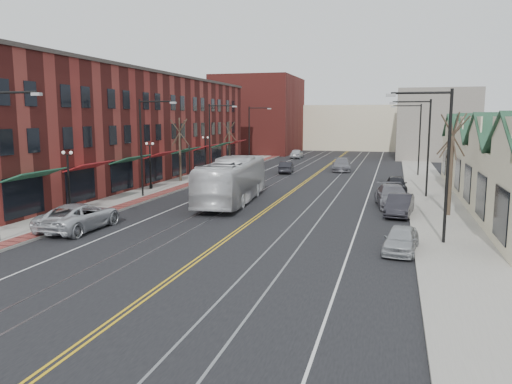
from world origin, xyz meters
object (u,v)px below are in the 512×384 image
Objects in this scene: transit_bus at (232,181)px; parked_car_b at (400,205)px; parked_car_c at (392,196)px; parked_car_d at (396,184)px; parked_car_a at (401,239)px; parked_suv at (79,217)px.

transit_bus is 12.87m from parked_car_b.
parked_car_d is (0.29, 7.72, -0.08)m from parked_car_c.
parked_car_d is (12.48, 9.19, -1.01)m from transit_bus.
parked_car_b is at bearing 96.75° from parked_car_a.
parked_car_b is (18.53, 9.61, -0.08)m from parked_suv.
parked_suv is 20.87m from parked_car_b.
parked_car_a is at bearing -92.32° from parked_car_d.
transit_bus is at bearing 179.53° from parked_car_c.
parked_car_c is at bearing -95.05° from parked_car_d.
transit_bus reaches higher than parked_car_a.
parked_car_c is (-0.50, 13.03, 0.16)m from parked_car_a.
transit_bus is at bearing 178.33° from parked_car_b.
parked_car_c is (18.03, 12.99, 0.00)m from parked_suv.
parked_car_c reaches higher than parked_car_a.
transit_bus is at bearing -116.68° from parked_suv.
parked_suv is 1.31× the size of parked_car_b.
parked_suv is 27.64m from parked_car_d.
parked_car_c is 7.72m from parked_car_d.
parked_car_b is 3.42m from parked_car_c.
parked_car_b is (12.69, -1.91, -1.01)m from transit_bus.
parked_suv reaches higher than parked_car_b.
parked_car_c reaches higher than parked_suv.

